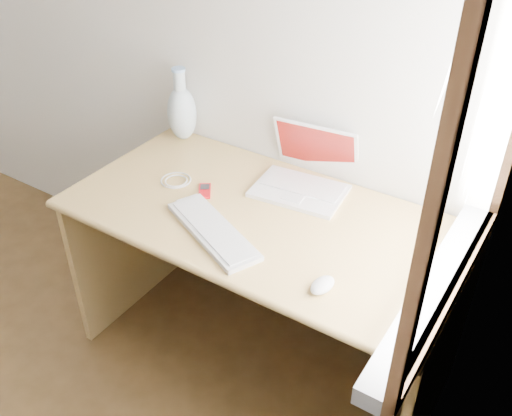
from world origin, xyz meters
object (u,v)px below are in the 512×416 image
Objects in this scene: desk at (274,249)px; external_keyboard at (213,231)px; laptop at (306,176)px; vase at (182,111)px.

external_keyboard reaches higher than desk.
laptop is (0.04, 0.15, 0.27)m from desk.
desk is at bearing -19.43° from vase.
desk is 3.18× the size of external_keyboard.
vase reaches higher than external_keyboard.
desk is at bearing 98.00° from external_keyboard.
external_keyboard is at bearing -112.10° from laptop.
desk is 0.32m from laptop.
desk is at bearing -111.53° from laptop.
vase is at bearing 160.57° from desk.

